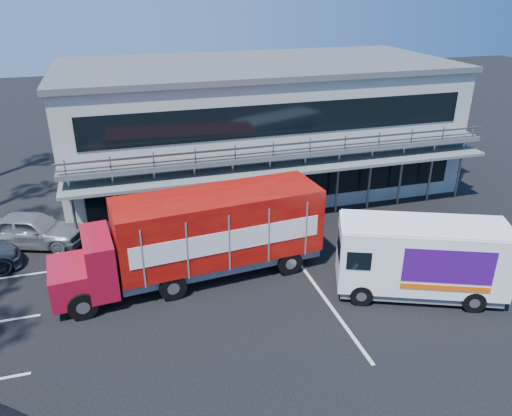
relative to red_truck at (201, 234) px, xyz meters
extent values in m
plane|color=black|center=(2.32, -4.93, -2.03)|extent=(120.00, 120.00, 0.00)
cube|color=#989D90|center=(5.32, 10.07, 1.47)|extent=(22.00, 10.00, 7.00)
cube|color=#515454|center=(5.32, 10.07, 5.12)|extent=(22.40, 10.40, 0.30)
cube|color=#515454|center=(5.32, 4.47, 1.57)|extent=(22.00, 1.20, 0.25)
cube|color=gray|center=(5.32, 3.92, 2.07)|extent=(22.00, 0.08, 0.90)
cube|color=slate|center=(5.32, 4.17, 0.87)|extent=(22.00, 1.80, 0.15)
cube|color=black|center=(5.32, 5.05, -0.43)|extent=(20.00, 0.06, 1.60)
cube|color=black|center=(5.32, 5.05, 3.17)|extent=(20.00, 0.06, 1.60)
cube|color=maroon|center=(-5.23, -0.49, -0.98)|extent=(1.69, 2.50, 1.27)
cube|color=maroon|center=(-4.08, -0.38, -0.40)|extent=(1.30, 2.72, 2.22)
cube|color=black|center=(-4.08, -0.38, 0.24)|extent=(0.26, 2.24, 0.74)
cube|color=#B5160B|center=(0.75, 0.07, 0.29)|extent=(8.65, 3.42, 2.74)
cube|color=slate|center=(0.75, 0.07, -1.34)|extent=(8.61, 3.02, 0.32)
cube|color=white|center=(0.88, -1.25, 0.18)|extent=(7.73, 0.76, 0.90)
cube|color=white|center=(0.63, 1.39, 0.18)|extent=(7.73, 0.76, 0.90)
cylinder|color=black|center=(-4.81, -1.62, -1.48)|extent=(1.12, 0.38, 1.10)
cylinder|color=black|center=(-5.03, 0.69, -1.48)|extent=(1.12, 0.38, 1.10)
cylinder|color=black|center=(-1.45, -1.30, -1.48)|extent=(1.12, 0.38, 1.10)
cylinder|color=black|center=(-1.67, 1.01, -1.48)|extent=(1.12, 0.38, 1.10)
cylinder|color=black|center=(3.59, -0.83, -1.48)|extent=(1.12, 0.38, 1.10)
cylinder|color=black|center=(3.37, 1.48, -1.48)|extent=(1.12, 0.38, 1.10)
cube|color=white|center=(7.96, -3.70, -0.25)|extent=(6.75, 4.46, 2.56)
cube|color=slate|center=(7.96, -3.70, -1.67)|extent=(6.43, 4.16, 0.32)
cube|color=black|center=(5.02, -2.49, 0.02)|extent=(0.74, 1.69, 0.87)
cube|color=white|center=(7.96, -3.70, 1.06)|extent=(6.61, 4.37, 0.07)
cube|color=#400C72|center=(8.21, -5.00, -0.07)|extent=(3.05, 1.28, 1.37)
cube|color=#400C72|center=(9.06, -2.95, -0.07)|extent=(3.05, 1.28, 1.37)
cube|color=#F2590C|center=(8.21, -5.01, -0.98)|extent=(3.05, 1.27, 0.23)
cylinder|color=black|center=(5.48, -3.72, -1.59)|extent=(0.92, 0.59, 0.88)
cylinder|color=black|center=(6.22, -1.93, -1.59)|extent=(0.92, 0.59, 0.88)
cylinder|color=black|center=(9.36, -5.32, -1.59)|extent=(0.92, 0.59, 0.88)
cylinder|color=black|center=(10.10, -3.53, -1.59)|extent=(0.92, 0.59, 0.88)
imported|color=slate|center=(-7.18, 5.04, -1.21)|extent=(5.16, 3.44, 1.63)
camera|label=1|loc=(-2.99, -18.06, 9.43)|focal=35.00mm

